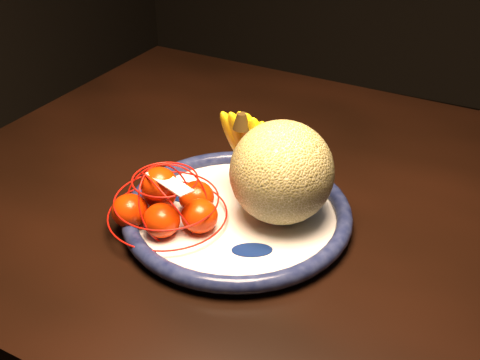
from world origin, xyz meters
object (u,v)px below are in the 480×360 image
at_px(dining_table, 393,266).
at_px(mandarin_bag, 167,203).
at_px(fruit_bowl, 237,214).
at_px(banana_bunch, 251,145).
at_px(cantaloupe, 282,172).

relative_size(dining_table, mandarin_bag, 7.53).
height_order(dining_table, mandarin_bag, mandarin_bag).
relative_size(dining_table, fruit_bowl, 4.54).
distance_m(fruit_bowl, banana_bunch, 0.11).
bearing_deg(fruit_bowl, dining_table, 25.28).
height_order(fruit_bowl, cantaloupe, cantaloupe).
distance_m(dining_table, cantaloupe, 0.25).
xyz_separation_m(dining_table, fruit_bowl, (-0.23, -0.11, 0.10)).
bearing_deg(dining_table, cantaloupe, -152.74).
bearing_deg(cantaloupe, dining_table, 25.51).
height_order(dining_table, fruit_bowl, fruit_bowl).
relative_size(fruit_bowl, banana_bunch, 2.18).
bearing_deg(fruit_bowl, cantaloupe, 24.62).
bearing_deg(banana_bunch, mandarin_bag, -115.86).
xyz_separation_m(cantaloupe, mandarin_bag, (-0.14, -0.09, -0.05)).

